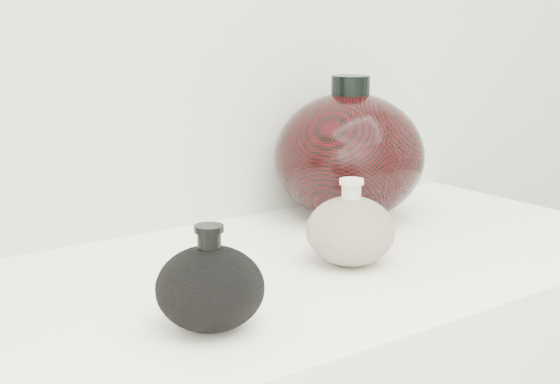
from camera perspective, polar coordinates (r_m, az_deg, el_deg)
black_gourd_vase at (r=0.80m, az=-5.13°, el=-6.95°), size 0.14×0.14×0.11m
cream_gourd_vase at (r=1.01m, az=5.18°, el=-2.80°), size 0.13×0.13×0.11m
right_round_pot at (r=1.23m, az=5.08°, el=2.67°), size 0.28×0.28×0.23m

